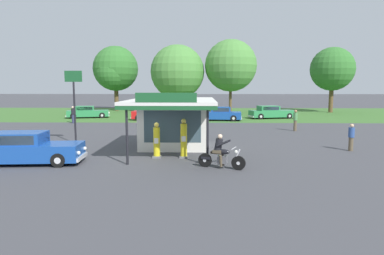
% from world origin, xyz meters
% --- Properties ---
extents(ground_plane, '(300.00, 300.00, 0.00)m').
position_xyz_m(ground_plane, '(0.00, 0.00, 0.00)').
color(ground_plane, '#424247').
extents(grass_verge_strip, '(120.00, 24.00, 0.01)m').
position_xyz_m(grass_verge_strip, '(0.00, 30.00, 0.00)').
color(grass_verge_strip, '#3D6B2D').
rests_on(grass_verge_strip, ground).
extents(service_station_kiosk, '(4.72, 7.49, 3.43)m').
position_xyz_m(service_station_kiosk, '(1.22, 3.65, 1.72)').
color(service_station_kiosk, silver).
rests_on(service_station_kiosk, ground).
extents(gas_pump_nearside, '(0.44, 0.44, 1.87)m').
position_xyz_m(gas_pump_nearside, '(0.51, 0.69, 0.85)').
color(gas_pump_nearside, slate).
rests_on(gas_pump_nearside, ground).
extents(gas_pump_offside, '(0.44, 0.44, 2.06)m').
position_xyz_m(gas_pump_offside, '(1.93, 0.69, 0.95)').
color(gas_pump_offside, slate).
rests_on(gas_pump_offside, ground).
extents(motorcycle_with_rider, '(2.12, 0.99, 1.58)m').
position_xyz_m(motorcycle_with_rider, '(3.71, -1.59, 0.65)').
color(motorcycle_with_rider, black).
rests_on(motorcycle_with_rider, ground).
extents(featured_classic_sedan, '(5.51, 2.25, 1.54)m').
position_xyz_m(featured_classic_sedan, '(-5.66, -0.86, 0.71)').
color(featured_classic_sedan, '#19479E').
rests_on(featured_classic_sedan, ground).
extents(parked_car_second_row_spare, '(5.14, 2.18, 1.54)m').
position_xyz_m(parked_car_second_row_spare, '(-2.30, 20.71, 0.72)').
color(parked_car_second_row_spare, red).
rests_on(parked_car_second_row_spare, ground).
extents(parked_car_back_row_far_right, '(5.60, 2.95, 1.48)m').
position_xyz_m(parked_car_back_row_far_right, '(11.08, 23.11, 0.69)').
color(parked_car_back_row_far_right, '#2D844C').
rests_on(parked_car_back_row_far_right, ground).
extents(parked_car_back_row_centre, '(5.18, 2.94, 1.40)m').
position_xyz_m(parked_car_back_row_centre, '(-10.62, 23.31, 0.65)').
color(parked_car_back_row_centre, '#2D844C').
rests_on(parked_car_back_row_centre, ground).
extents(parked_car_back_row_centre_left, '(5.39, 2.31, 1.48)m').
position_xyz_m(parked_car_back_row_centre_left, '(4.77, 20.56, 0.68)').
color(parked_car_back_row_centre_left, '#19479E').
rests_on(parked_car_back_row_centre_left, ground).
extents(bystander_leaning_by_kiosk, '(0.34, 0.34, 1.58)m').
position_xyz_m(bystander_leaning_by_kiosk, '(11.51, 2.88, 0.83)').
color(bystander_leaning_by_kiosk, brown).
rests_on(bystander_leaning_by_kiosk, ground).
extents(bystander_strolling_foreground, '(0.34, 0.34, 1.78)m').
position_xyz_m(bystander_strolling_foreground, '(10.74, 11.77, 0.95)').
color(bystander_strolling_foreground, brown).
rests_on(bystander_strolling_foreground, ground).
extents(bystander_admiring_sedan, '(0.34, 0.34, 1.73)m').
position_xyz_m(bystander_admiring_sedan, '(-10.14, 17.41, 0.92)').
color(bystander_admiring_sedan, '#2D3351').
rests_on(bystander_admiring_sedan, ground).
extents(tree_oak_right, '(7.46, 7.46, 9.46)m').
position_xyz_m(tree_oak_right, '(-0.45, 31.13, 5.51)').
color(tree_oak_right, brown).
rests_on(tree_oak_right, ground).
extents(tree_oak_far_right, '(6.79, 6.86, 9.81)m').
position_xyz_m(tree_oak_far_right, '(-10.17, 35.22, 6.21)').
color(tree_oak_far_right, brown).
rests_on(tree_oak_far_right, ground).
extents(tree_oak_left, '(6.15, 6.15, 9.24)m').
position_xyz_m(tree_oak_left, '(21.55, 32.50, 6.06)').
color(tree_oak_left, brown).
rests_on(tree_oak_left, ground).
extents(tree_oak_far_left, '(7.14, 7.14, 10.13)m').
position_xyz_m(tree_oak_far_left, '(6.99, 31.14, 6.37)').
color(tree_oak_far_left, brown).
rests_on(tree_oak_far_left, ground).
extents(roadside_pole_sign, '(1.10, 0.12, 4.71)m').
position_xyz_m(roadside_pole_sign, '(-5.31, 4.91, 3.22)').
color(roadside_pole_sign, black).
rests_on(roadside_pole_sign, ground).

